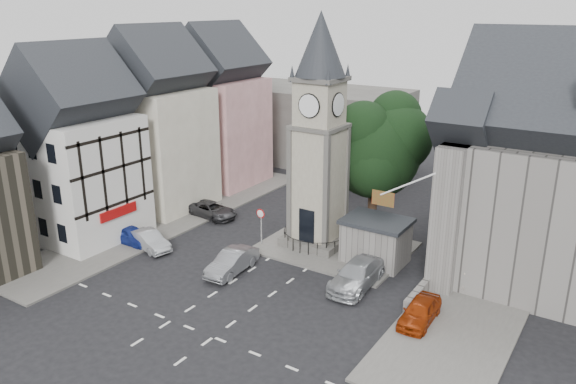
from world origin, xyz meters
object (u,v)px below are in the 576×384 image
Objects in this scene: stone_shelter at (376,241)px; pedestrian at (464,283)px; car_west_blue at (130,235)px; clock_tower at (319,135)px; car_east_red at (420,311)px.

pedestrian is (6.37, -1.34, -0.77)m from stone_shelter.
stone_shelter is 6.55m from pedestrian.
stone_shelter is at bearing -12.08° from pedestrian.
car_west_blue is (-16.30, -6.83, -0.88)m from stone_shelter.
stone_shelter is at bearing -5.84° from clock_tower.
car_west_blue is 1.00× the size of car_east_red.
stone_shelter is at bearing 131.01° from car_east_red.
stone_shelter reaches higher than car_east_red.
pedestrian is at bearing -11.93° from stone_shelter.
clock_tower is 13.97m from car_east_red.
car_east_red is (10.05, -6.20, -7.46)m from clock_tower.
clock_tower is 3.78× the size of stone_shelter.
car_east_red is at bearing 75.52° from pedestrian.
car_east_red is 2.50× the size of pedestrian.
pedestrian reaches higher than car_east_red.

